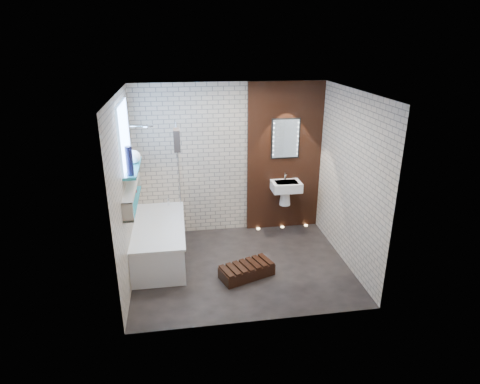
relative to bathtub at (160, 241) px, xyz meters
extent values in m
plane|color=black|center=(1.22, -0.45, -0.29)|extent=(3.20, 3.20, 0.00)
cube|color=#BFAD98|center=(1.22, 0.85, 1.01)|extent=(3.20, 0.04, 2.60)
cube|color=#BFAD98|center=(1.22, -1.75, 1.01)|extent=(3.20, 0.04, 2.60)
cube|color=#BFAD98|center=(-0.38, -0.45, 1.01)|extent=(0.04, 2.60, 2.60)
cube|color=#BFAD98|center=(2.82, -0.45, 1.01)|extent=(0.04, 2.60, 2.60)
plane|color=white|center=(1.22, -0.45, 2.31)|extent=(3.20, 3.20, 0.00)
cube|color=black|center=(2.17, 0.82, 1.01)|extent=(1.30, 0.06, 2.60)
cube|color=#7FADE0|center=(-0.36, -0.10, 1.71)|extent=(0.03, 1.00, 0.90)
cube|color=teal|center=(-0.29, -0.10, 1.24)|extent=(0.18, 1.00, 0.04)
cube|color=teal|center=(-0.31, -0.30, 0.79)|extent=(0.14, 1.30, 0.03)
cube|color=#B2A899|center=(-0.31, -0.30, 1.02)|extent=(0.14, 1.30, 0.03)
cube|color=#B2A899|center=(-0.31, -0.94, 0.91)|extent=(0.14, 0.03, 0.26)
cube|color=#B2A899|center=(-0.31, 0.33, 0.91)|extent=(0.14, 0.03, 0.26)
cube|color=white|center=(0.00, 0.00, -0.02)|extent=(0.75, 1.70, 0.55)
cube|color=white|center=(0.00, 0.00, 0.27)|extent=(0.79, 1.74, 0.03)
cylinder|color=silver|center=(0.15, 0.73, 0.35)|extent=(0.04, 0.04, 0.12)
cube|color=white|center=(0.35, 0.44, 0.99)|extent=(0.01, 0.78, 1.40)
cube|color=black|center=(0.35, 0.15, 1.56)|extent=(0.09, 0.25, 0.32)
cylinder|color=silver|center=(-0.08, 0.50, 1.71)|extent=(0.18, 0.18, 0.02)
cube|color=white|center=(2.17, 0.61, 0.56)|extent=(0.50, 0.36, 0.16)
cone|color=white|center=(2.17, 0.66, 0.34)|extent=(0.20, 0.20, 0.28)
cylinder|color=silver|center=(2.17, 0.71, 0.71)|extent=(0.03, 0.03, 0.14)
cube|color=black|center=(2.17, 0.78, 1.36)|extent=(0.50, 0.02, 0.70)
cube|color=silver|center=(2.17, 0.77, 1.36)|extent=(0.45, 0.01, 0.65)
cube|color=black|center=(1.25, -0.75, -0.21)|extent=(0.84, 0.59, 0.17)
cylinder|color=#B8671C|center=(-0.31, -0.68, 0.86)|extent=(0.05, 0.05, 0.09)
cylinder|color=#B8671C|center=(-0.31, -0.89, 0.87)|extent=(0.05, 0.05, 0.12)
cylinder|color=maroon|center=(-0.31, -0.70, 0.88)|extent=(0.06, 0.06, 0.15)
cylinder|color=maroon|center=(-0.31, 0.05, 0.87)|extent=(0.05, 0.05, 0.13)
sphere|color=white|center=(-0.28, 0.06, 1.36)|extent=(0.20, 0.20, 0.20)
cylinder|color=#15183A|center=(-0.28, -0.48, 1.45)|extent=(0.09, 0.09, 0.39)
cylinder|color=#FFD899|center=(1.72, 0.75, -0.29)|extent=(0.06, 0.06, 0.01)
cylinder|color=#FFD899|center=(2.17, 0.75, -0.29)|extent=(0.06, 0.06, 0.01)
cylinder|color=#FFD899|center=(2.62, 0.75, -0.29)|extent=(0.06, 0.06, 0.01)
camera|label=1|loc=(0.38, -5.77, 3.00)|focal=30.44mm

